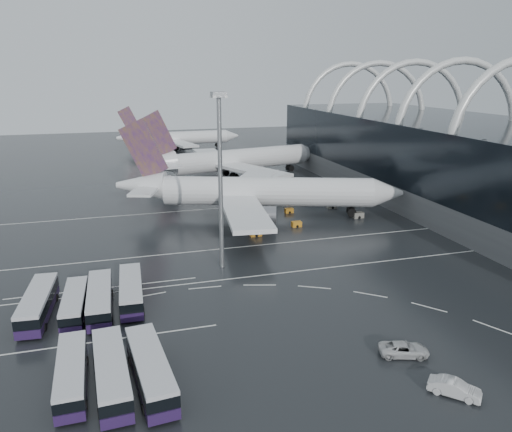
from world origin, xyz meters
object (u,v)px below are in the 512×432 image
object	(u,v)px
bus_row_near_b	(74,304)
bus_row_far_c	(150,369)
bus_row_near_a	(38,303)
floodlight_mast	(220,161)
gse_cart_belly_b	(332,206)
gse_cart_belly_d	(358,215)
airliner_gate_b	(233,160)
bus_row_far_a	(71,373)
airliner_main	(253,192)
bus_row_near_c	(100,299)
airliner_gate_c	(177,138)
van_curve_a	(404,349)
gse_cart_belly_c	(256,233)
gse_cart_belly_a	(297,224)
bus_row_far_b	(111,372)
van_curve_c	(455,388)
gse_cart_belly_e	(289,210)
bus_row_near_d	(131,290)

from	to	relation	value
bus_row_near_b	bus_row_far_c	size ratio (longest dim) A/B	0.88
bus_row_near_a	floodlight_mast	bearing A→B (deg)	-65.17
gse_cart_belly_b	gse_cart_belly_d	size ratio (longest dim) A/B	1.00
airliner_gate_b	gse_cart_belly_d	xyz separation A→B (m)	(16.50, -50.58, -4.71)
bus_row_near_b	bus_row_far_a	size ratio (longest dim) A/B	0.98
airliner_main	bus_row_near_c	size ratio (longest dim) A/B	4.58
airliner_gate_b	airliner_gate_c	world-z (taller)	airliner_gate_b
van_curve_a	gse_cart_belly_c	distance (m)	46.88
van_curve_a	gse_cart_belly_a	distance (m)	50.43
bus_row_near_c	bus_row_near_a	bearing A→B (deg)	85.42
bus_row_far_b	van_curve_c	world-z (taller)	bus_row_far_b
bus_row_near_a	van_curve_a	world-z (taller)	bus_row_near_a
gse_cart_belly_e	gse_cart_belly_d	bearing A→B (deg)	-31.66
bus_row_near_b	gse_cart_belly_b	size ratio (longest dim) A/B	5.35
airliner_gate_b	gse_cart_belly_e	distance (m)	42.67
gse_cart_belly_c	gse_cart_belly_e	bearing A→B (deg)	49.13
floodlight_mast	gse_cart_belly_b	bearing A→B (deg)	41.18
van_curve_a	bus_row_near_a	bearing A→B (deg)	80.37
gse_cart_belly_b	bus_row_near_c	bearing A→B (deg)	-142.71
bus_row_near_c	gse_cart_belly_b	bearing A→B (deg)	-51.95
airliner_gate_c	gse_cart_belly_c	distance (m)	119.32
bus_row_near_a	gse_cart_belly_c	size ratio (longest dim) A/B	6.11
bus_row_far_a	bus_row_far_c	size ratio (longest dim) A/B	0.90
van_curve_a	van_curve_c	distance (m)	8.00
bus_row_near_d	floodlight_mast	bearing A→B (deg)	-56.25
gse_cart_belly_c	airliner_gate_b	bearing A→B (deg)	80.82
bus_row_near_a	bus_row_far_c	size ratio (longest dim) A/B	0.99
van_curve_c	bus_row_near_c	bearing A→B (deg)	94.49
van_curve_c	gse_cart_belly_d	world-z (taller)	van_curve_c
bus_row_far_a	airliner_gate_b	bearing A→B (deg)	-23.87
bus_row_far_b	gse_cart_belly_c	bearing A→B (deg)	-36.27
bus_row_near_b	van_curve_a	distance (m)	42.62
airliner_main	van_curve_a	size ratio (longest dim) A/B	11.06
van_curve_c	gse_cart_belly_b	xyz separation A→B (m)	(18.37, 69.63, -0.22)
floodlight_mast	van_curve_a	bearing A→B (deg)	-66.33
van_curve_c	gse_cart_belly_b	world-z (taller)	van_curve_c
bus_row_far_c	van_curve_a	world-z (taller)	bus_row_far_c
gse_cart_belly_a	gse_cart_belly_b	bearing A→B (deg)	40.87
van_curve_a	gse_cart_belly_e	world-z (taller)	van_curve_a
bus_row_far_c	floodlight_mast	xyz separation A→B (m)	(14.28, 29.97, 16.11)
gse_cart_belly_b	floodlight_mast	bearing A→B (deg)	-138.82
airliner_gate_c	bus_row_far_b	world-z (taller)	airliner_gate_c
bus_row_near_b	gse_cart_belly_d	bearing A→B (deg)	-59.80
floodlight_mast	gse_cart_belly_d	size ratio (longest dim) A/B	12.29
gse_cart_belly_b	bus_row_near_a	bearing A→B (deg)	-146.96
bus_row_near_b	floodlight_mast	world-z (taller)	floodlight_mast
van_curve_c	van_curve_a	bearing A→B (deg)	50.58
airliner_main	bus_row_near_d	world-z (taller)	airliner_main
airliner_main	gse_cart_belly_b	distance (m)	20.40
airliner_main	van_curve_c	distance (m)	68.85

